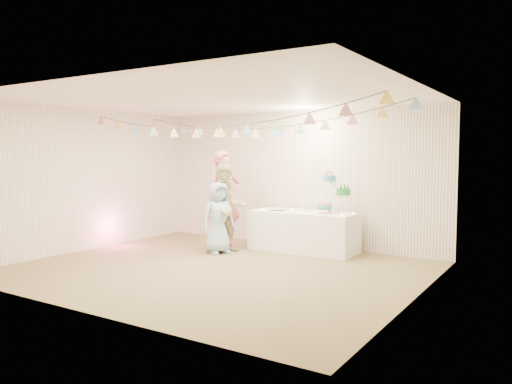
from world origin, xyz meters
The scene contains 24 objects.
floor centered at (0.00, 0.00, 0.00)m, with size 6.00×6.00×0.00m, color brown.
ceiling centered at (0.00, 0.00, 2.60)m, with size 6.00×6.00×0.00m, color white.
back_wall centered at (0.00, 2.50, 1.30)m, with size 6.00×6.00×0.00m, color white.
front_wall centered at (0.00, -2.50, 1.30)m, with size 6.00×6.00×0.00m, color white.
left_wall centered at (-3.00, 0.00, 1.30)m, with size 5.00×5.00×0.00m, color white.
right_wall centered at (3.00, 0.00, 1.30)m, with size 5.00×5.00×0.00m, color white.
table centered at (0.46, 2.00, 0.36)m, with size 1.94×0.78×0.73m, color white.
cake_stand centered at (1.01, 2.05, 1.10)m, with size 0.62×0.36×0.69m, color silver, non-canonical shape.
cake_bottom centered at (0.86, 1.99, 0.84)m, with size 0.31×0.31×0.15m, color teal, non-canonical shape.
cake_middle centered at (1.19, 2.14, 1.11)m, with size 0.27×0.27×0.22m, color #1A7A29, non-canonical shape.
cake_top_tier centered at (0.95, 2.02, 1.38)m, with size 0.25×0.25×0.19m, color #3D93C1, non-canonical shape.
platter centered at (-0.05, 1.95, 0.76)m, with size 0.34×0.34×0.02m, color white.
posy centered at (0.45, 2.05, 0.84)m, with size 0.15×0.15×0.17m, color white, non-canonical shape.
person_adult_a centered at (-0.85, 1.37, 0.92)m, with size 0.67×0.44×1.85m, color #C0646B.
person_adult_b centered at (-0.67, 1.18, 0.80)m, with size 0.78×0.61×1.60m, color tan.
person_child centered at (-0.74, 1.02, 0.64)m, with size 0.62×0.41×1.28m, color #93BBD0.
bunting_back centered at (0.00, 1.10, 2.35)m, with size 5.60×1.10×0.40m, color pink, non-canonical shape.
bunting_front centered at (0.00, -0.20, 2.32)m, with size 5.60×0.90×0.36m, color #72A5E5, non-canonical shape.
tealight_0 centered at (-0.34, 1.85, 0.74)m, with size 0.04×0.04×0.03m, color #FFD88C.
tealight_1 centered at (0.11, 2.18, 0.74)m, with size 0.04×0.04×0.03m, color #FFD88C.
tealight_2 centered at (0.56, 1.78, 0.74)m, with size 0.04×0.04×0.03m, color #FFD88C.
tealight_3 centered at (0.81, 2.22, 0.74)m, with size 0.04×0.04×0.03m, color #FFD88C.
tealight_4 centered at (1.28, 1.82, 0.74)m, with size 0.04×0.04×0.03m, color #FFD88C.
tealight_5 centered at (1.36, 2.15, 0.74)m, with size 0.04×0.04×0.03m, color #FFD88C.
Camera 1 is at (4.56, -6.07, 1.75)m, focal length 35.00 mm.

